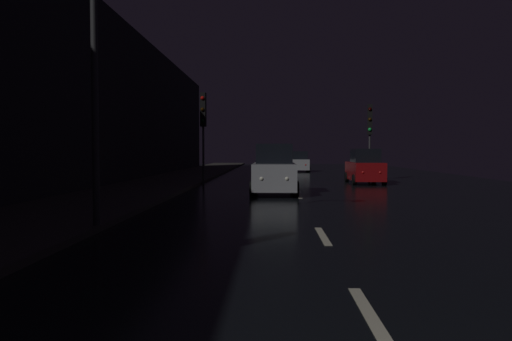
{
  "coord_description": "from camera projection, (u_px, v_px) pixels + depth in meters",
  "views": [
    {
      "loc": [
        -1.12,
        -2.39,
        1.88
      ],
      "look_at": [
        -1.65,
        13.24,
        1.24
      ],
      "focal_mm": 33.6,
      "sensor_mm": 36.0,
      "label": 1
    }
  ],
  "objects": [
    {
      "name": "ground",
      "position": [
        292.0,
        185.0,
        26.89
      ],
      "size": [
        27.03,
        84.0,
        0.02
      ],
      "primitive_type": "cube",
      "color": "black"
    },
    {
      "name": "sidewalk_left",
      "position": [
        163.0,
        183.0,
        27.14
      ],
      "size": [
        4.4,
        84.0,
        0.15
      ],
      "primitive_type": "cube",
      "color": "#33302D",
      "rests_on": "ground"
    },
    {
      "name": "building_facade_left",
      "position": [
        94.0,
        94.0,
        23.54
      ],
      "size": [
        0.8,
        63.0,
        9.33
      ],
      "primitive_type": "cube",
      "color": "black",
      "rests_on": "ground"
    },
    {
      "name": "lane_centerline",
      "position": [
        317.0,
        226.0,
        11.99
      ],
      "size": [
        0.16,
        16.76,
        0.01
      ],
      "color": "beige",
      "rests_on": "ground"
    },
    {
      "name": "traffic_light_far_right",
      "position": [
        370.0,
        125.0,
        30.05
      ],
      "size": [
        0.36,
        0.48,
        4.8
      ],
      "rotation": [
        0.0,
        0.0,
        -1.75
      ],
      "color": "#38383A",
      "rests_on": "ground"
    },
    {
      "name": "traffic_light_far_left",
      "position": [
        203.0,
        117.0,
        26.97
      ],
      "size": [
        0.33,
        0.47,
        5.16
      ],
      "rotation": [
        0.0,
        0.0,
        -1.65
      ],
      "color": "#38383A",
      "rests_on": "ground"
    },
    {
      "name": "streetlamp_overhead",
      "position": [
        114.0,
        23.0,
        10.96
      ],
      "size": [
        1.7,
        0.44,
        7.27
      ],
      "color": "#2D2D30",
      "rests_on": "ground"
    },
    {
      "name": "car_approaching_headlights",
      "position": [
        274.0,
        171.0,
        20.99
      ],
      "size": [
        2.0,
        4.34,
        2.18
      ],
      "rotation": [
        0.0,
        0.0,
        -1.57
      ],
      "color": "#A5A8AD",
      "rests_on": "ground"
    },
    {
      "name": "car_distant_taillights",
      "position": [
        300.0,
        162.0,
        43.3
      ],
      "size": [
        1.69,
        3.66,
        1.84
      ],
      "rotation": [
        0.0,
        0.0,
        1.57
      ],
      "color": "#A5A8AD",
      "rests_on": "ground"
    },
    {
      "name": "car_parked_right_far",
      "position": [
        365.0,
        168.0,
        27.58
      ],
      "size": [
        1.84,
        3.98,
        2.0
      ],
      "rotation": [
        0.0,
        0.0,
        1.57
      ],
      "color": "maroon",
      "rests_on": "ground"
    }
  ]
}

